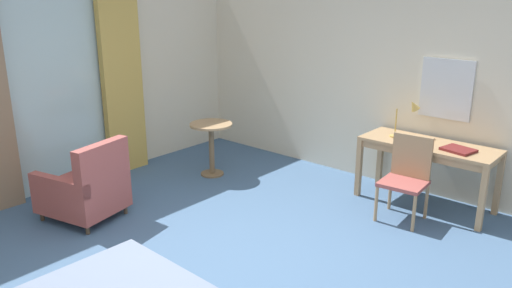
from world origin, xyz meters
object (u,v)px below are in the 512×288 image
Objects in this scene: writing_desk at (428,151)px; round_cafe_table at (211,138)px; desk_chair at (407,174)px; desk_lamp at (410,111)px; closed_book at (458,150)px; armchair_by_window at (86,189)px.

round_cafe_table is at bearing 109.94° from writing_desk.
desk_chair is 2.00× the size of desk_lamp.
desk_lamp is 0.64× the size of round_cafe_table.
closed_book is at bearing -42.41° from desk_chair.
writing_desk is 2.09× the size of round_cafe_table.
closed_book is at bearing -104.46° from desk_lamp.
writing_desk is 3.27× the size of desk_lamp.
armchair_by_window is 1.84m from round_cafe_table.
closed_book reaches higher than round_cafe_table.
desk_lamp is 0.49× the size of armchair_by_window.
desk_chair is 1.28× the size of round_cafe_table.
armchair_by_window is (-2.76, 2.61, -0.31)m from writing_desk.
writing_desk is at bearing -70.06° from round_cafe_table.
desk_chair reaches higher than writing_desk.
desk_chair is at bearing -48.58° from armchair_by_window.
armchair_by_window is at bearing 141.19° from desk_lamp.
desk_chair is at bearing 149.61° from closed_book.
desk_chair is 3.46m from armchair_by_window.
desk_lamp is at bearing -65.31° from round_cafe_table.
closed_book is 3.04m from round_cafe_table.
armchair_by_window is (-2.29, 2.59, -0.16)m from desk_chair.
desk_chair is at bearing 177.22° from writing_desk.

